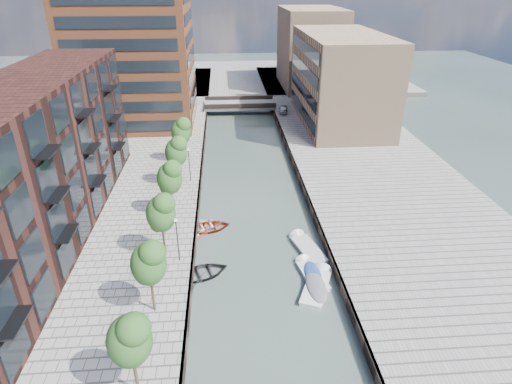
{
  "coord_description": "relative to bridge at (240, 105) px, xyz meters",
  "views": [
    {
      "loc": [
        -2.9,
        -6.62,
        22.92
      ],
      "look_at": [
        0.0,
        31.55,
        3.5
      ],
      "focal_mm": 30.0,
      "sensor_mm": 36.0,
      "label": 1
    }
  ],
  "objects": [
    {
      "name": "tan_block_far",
      "position": [
        16.0,
        16.0,
        7.61
      ],
      "size": [
        12.0,
        20.0,
        16.0
      ],
      "primitive_type": "cube",
      "color": "tan",
      "rests_on": "quay_right"
    },
    {
      "name": "tree_5",
      "position": [
        -8.5,
        -33.0,
        3.92
      ],
      "size": [
        2.5,
        2.5,
        5.95
      ],
      "color": "#382619",
      "rests_on": "quay_left"
    },
    {
      "name": "quay_right",
      "position": [
        16.0,
        -32.0,
        -0.89
      ],
      "size": [
        20.0,
        140.0,
        1.0
      ],
      "primitive_type": "cube",
      "color": "gray",
      "rests_on": "ground"
    },
    {
      "name": "far_closure",
      "position": [
        0.0,
        28.0,
        -0.89
      ],
      "size": [
        80.0,
        40.0,
        1.0
      ],
      "primitive_type": "cube",
      "color": "gray",
      "rests_on": "ground"
    },
    {
      "name": "quay_wall_right",
      "position": [
        6.1,
        -32.0,
        -0.89
      ],
      "size": [
        0.25,
        140.0,
        1.0
      ],
      "primitive_type": "cube",
      "color": "#332823",
      "rests_on": "ground"
    },
    {
      "name": "tree_4",
      "position": [
        -8.5,
        -40.0,
        3.92
      ],
      "size": [
        2.5,
        2.5,
        5.95
      ],
      "color": "#382619",
      "rests_on": "quay_left"
    },
    {
      "name": "quay_wall_left",
      "position": [
        -6.1,
        -32.0,
        -0.89
      ],
      "size": [
        0.25,
        140.0,
        1.0
      ],
      "primitive_type": "cube",
      "color": "#332823",
      "rests_on": "ground"
    },
    {
      "name": "lamp_1",
      "position": [
        -7.2,
        -48.0,
        2.12
      ],
      "size": [
        0.24,
        0.24,
        4.12
      ],
      "color": "black",
      "rests_on": "quay_left"
    },
    {
      "name": "motorboat_3",
      "position": [
        4.02,
        -49.62,
        -1.21
      ],
      "size": [
        2.33,
        4.65,
        1.48
      ],
      "color": "silver",
      "rests_on": "ground"
    },
    {
      "name": "bridge",
      "position": [
        0.0,
        0.0,
        0.0
      ],
      "size": [
        13.0,
        6.0,
        1.3
      ],
      "color": "gray",
      "rests_on": "ground"
    },
    {
      "name": "tan_block_near",
      "position": [
        16.0,
        -10.0,
        6.61
      ],
      "size": [
        12.0,
        25.0,
        14.0
      ],
      "primitive_type": "cube",
      "color": "tan",
      "rests_on": "quay_right"
    },
    {
      "name": "car",
      "position": [
        7.62,
        -4.61,
        0.24
      ],
      "size": [
        2.03,
        3.9,
        1.27
      ],
      "primitive_type": "imported",
      "rotation": [
        0.0,
        0.0,
        -0.15
      ],
      "color": "#9A9C9F",
      "rests_on": "quay_right"
    },
    {
      "name": "tree_6",
      "position": [
        -8.5,
        -26.0,
        3.92
      ],
      "size": [
        2.5,
        2.5,
        5.95
      ],
      "color": "#382619",
      "rests_on": "quay_left"
    },
    {
      "name": "apartment_block",
      "position": [
        -20.0,
        -42.0,
        6.61
      ],
      "size": [
        8.0,
        38.0,
        14.0
      ],
      "primitive_type": "cube",
      "color": "black",
      "rests_on": "quay_left"
    },
    {
      "name": "tower",
      "position": [
        -17.0,
        -7.0,
        14.61
      ],
      "size": [
        18.0,
        18.0,
        30.0
      ],
      "primitive_type": "cube",
      "color": "brown",
      "rests_on": "quay_left"
    },
    {
      "name": "motorboat_4",
      "position": [
        4.22,
        -51.22,
        -1.19
      ],
      "size": [
        3.56,
        5.3,
        1.68
      ],
      "color": "silver",
      "rests_on": "ground"
    },
    {
      "name": "tree_2",
      "position": [
        -8.5,
        -54.0,
        3.92
      ],
      "size": [
        2.5,
        2.5,
        5.95
      ],
      "color": "#382619",
      "rests_on": "quay_left"
    },
    {
      "name": "sloop_4",
      "position": [
        -5.28,
        -48.98,
        -1.39
      ],
      "size": [
        5.56,
        4.74,
        0.97
      ],
      "primitive_type": "imported",
      "rotation": [
        0.0,
        0.0,
        1.91
      ],
      "color": "black",
      "rests_on": "ground"
    },
    {
      "name": "motorboat_2",
      "position": [
        4.28,
        -45.56,
        -1.29
      ],
      "size": [
        2.95,
        5.25,
        1.66
      ],
      "color": "#B0B0AE",
      "rests_on": "ground"
    },
    {
      "name": "lamp_2",
      "position": [
        -7.2,
        -32.0,
        2.12
      ],
      "size": [
        0.24,
        0.24,
        4.12
      ],
      "color": "black",
      "rests_on": "quay_left"
    },
    {
      "name": "tree_3",
      "position": [
        -8.5,
        -47.0,
        3.92
      ],
      "size": [
        2.5,
        2.5,
        5.95
      ],
      "color": "#382619",
      "rests_on": "quay_left"
    },
    {
      "name": "sloop_2",
      "position": [
        -4.89,
        -41.57,
        -1.39
      ],
      "size": [
        5.04,
        4.06,
        0.93
      ],
      "primitive_type": "imported",
      "rotation": [
        0.0,
        0.0,
        1.78
      ],
      "color": "#A32311",
      "rests_on": "ground"
    },
    {
      "name": "sloop_3",
      "position": [
        -5.34,
        -41.14,
        -1.39
      ],
      "size": [
        5.15,
        4.41,
        0.9
      ],
      "primitive_type": "imported",
      "rotation": [
        0.0,
        0.0,
        1.92
      ],
      "color": "white",
      "rests_on": "ground"
    },
    {
      "name": "water",
      "position": [
        0.0,
        -32.0,
        -1.39
      ],
      "size": [
        300.0,
        300.0,
        0.0
      ],
      "primitive_type": "plane",
      "color": "#38473F",
      "rests_on": "ground"
    },
    {
      "name": "tree_1",
      "position": [
        -8.5,
        -61.0,
        3.92
      ],
      "size": [
        2.5,
        2.5,
        5.95
      ],
      "color": "#382619",
      "rests_on": "quay_left"
    }
  ]
}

